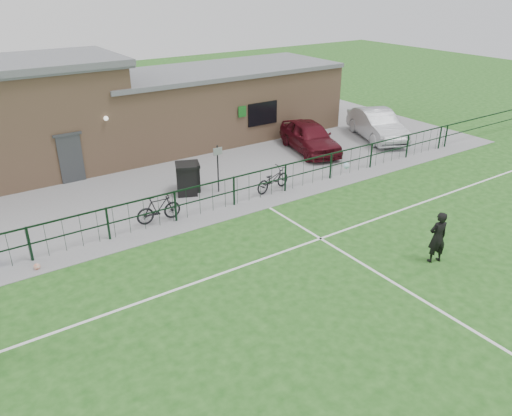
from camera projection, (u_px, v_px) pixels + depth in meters
ground at (363, 320)px, 13.09m from camera, size 90.00×90.00×0.00m
paving_strip at (154, 169)px, 23.20m from camera, size 34.00×13.00×0.02m
pitch_line_touch at (215, 213)px, 18.93m from camera, size 28.00×0.10×0.01m
pitch_line_mid at (273, 255)px, 16.08m from camera, size 28.00×0.10×0.01m
pitch_line_perp at (413, 295)px, 14.10m from camera, size 0.10×16.00×0.01m
perimeter_fence at (212, 197)px, 18.83m from camera, size 28.00×0.10×1.20m
wheelie_bin_left at (190, 178)px, 20.69m from camera, size 0.98×1.04×1.11m
wheelie_bin_right at (186, 180)px, 20.36m from camera, size 1.08×1.14×1.20m
sign_post at (218, 169)px, 20.36m from camera, size 0.08×0.08×2.00m
car_maroon at (310, 137)px, 25.21m from camera, size 2.86×4.80×1.53m
car_silver at (377, 125)px, 27.14m from camera, size 3.34×5.06×1.58m
bicycle_d at (159, 209)px, 18.06m from camera, size 1.71×0.55×1.01m
bicycle_e at (273, 179)px, 20.71m from camera, size 1.92×0.99×0.96m
goalkeeper_kick at (435, 235)px, 15.45m from camera, size 1.04×3.98×2.34m
ball_ground at (37, 267)px, 15.28m from camera, size 0.20×0.20×0.20m
clubhouse at (107, 112)px, 24.06m from camera, size 24.25×5.40×4.96m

